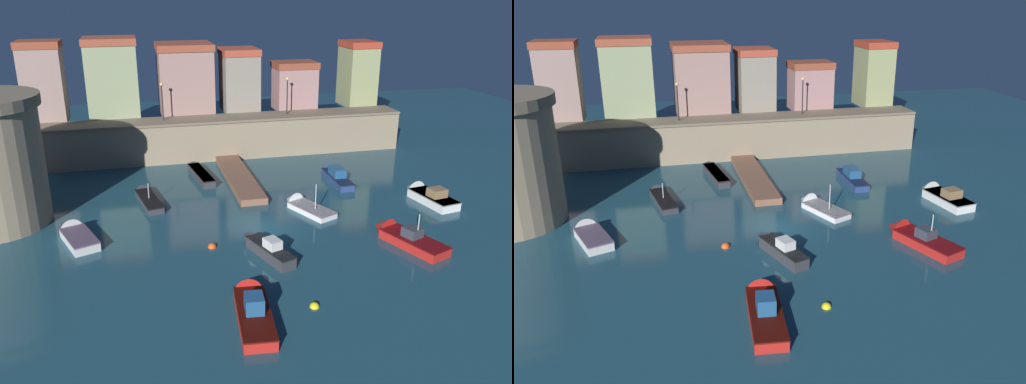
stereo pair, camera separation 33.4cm
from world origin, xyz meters
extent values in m
plane|color=#1E4756|center=(0.00, 0.00, 0.00)|extent=(101.26, 101.26, 0.00)
cube|color=gray|center=(0.00, 18.59, 1.99)|extent=(39.29, 3.42, 3.98)
cube|color=#73644F|center=(0.00, 18.59, 4.10)|extent=(39.29, 3.72, 0.24)
cube|color=gray|center=(-17.34, 22.18, 7.65)|extent=(4.03, 3.76, 7.33)
cube|color=#964129|center=(-17.34, 22.18, 11.67)|extent=(4.19, 3.91, 0.70)
cube|color=gray|center=(-10.59, 22.72, 7.73)|extent=(5.15, 4.85, 7.49)
cube|color=#9D4730|center=(-10.59, 22.72, 11.82)|extent=(5.35, 5.04, 0.70)
cube|color=gray|center=(-2.97, 23.16, 7.35)|extent=(5.66, 5.72, 6.73)
cube|color=#97442D|center=(-2.97, 23.16, 11.07)|extent=(5.88, 5.95, 0.70)
cube|color=gray|center=(2.94, 22.58, 7.04)|extent=(3.81, 4.57, 6.11)
cube|color=#AB432F|center=(2.94, 22.58, 10.45)|extent=(3.97, 4.75, 0.70)
cube|color=#A37573|center=(9.15, 22.09, 6.27)|extent=(4.50, 3.57, 4.58)
cube|color=brown|center=(9.15, 22.09, 8.91)|extent=(4.68, 3.72, 0.70)
cube|color=#909662|center=(16.90, 22.48, 7.29)|extent=(3.34, 4.36, 6.60)
cube|color=#AC3824|center=(16.90, 22.48, 10.94)|extent=(3.47, 4.53, 0.70)
cube|color=brown|center=(0.32, 10.55, 0.29)|extent=(2.31, 12.65, 0.58)
cylinder|color=brown|center=(1.36, 15.29, 0.35)|extent=(0.20, 0.20, 0.70)
cylinder|color=brown|center=(1.36, 12.13, 0.35)|extent=(0.20, 0.20, 0.70)
cylinder|color=brown|center=(1.36, 8.97, 0.35)|extent=(0.20, 0.20, 0.70)
cylinder|color=brown|center=(1.36, 5.81, 0.35)|extent=(0.20, 0.20, 0.70)
cylinder|color=black|center=(-5.81, 18.59, 5.98)|extent=(0.12, 0.12, 3.51)
sphere|color=#F9D172|center=(-5.81, 18.59, 7.88)|extent=(0.32, 0.32, 0.32)
cylinder|color=black|center=(7.27, 18.59, 6.02)|extent=(0.12, 0.12, 3.58)
sphere|color=#F9D172|center=(7.27, 18.59, 7.96)|extent=(0.32, 0.32, 0.32)
cube|color=red|center=(9.28, -5.55, 0.35)|extent=(3.37, 5.12, 0.71)
cone|color=red|center=(8.25, -2.73, 0.35)|extent=(2.11, 1.86, 1.76)
cube|color=maroon|center=(9.28, -5.55, 0.67)|extent=(3.44, 5.22, 0.08)
cube|color=#333842|center=(9.20, -5.35, 1.04)|extent=(1.40, 1.41, 0.68)
cube|color=#99B7C6|center=(9.01, -4.82, 1.08)|extent=(0.93, 0.39, 0.41)
cylinder|color=#B2B2B7|center=(9.35, -5.75, 1.63)|extent=(0.08, 0.08, 1.84)
cube|color=red|center=(-3.46, -11.60, 0.35)|extent=(2.24, 5.35, 0.70)
cone|color=red|center=(-3.14, -8.37, 0.35)|extent=(1.78, 1.56, 1.64)
cube|color=#561008|center=(-3.46, -11.60, 0.66)|extent=(2.29, 5.45, 0.08)
cube|color=navy|center=(-3.45, -11.53, 1.15)|extent=(1.10, 1.28, 0.91)
cube|color=silver|center=(-13.18, 0.31, 0.34)|extent=(2.97, 4.18, 0.68)
cone|color=silver|center=(-14.01, 2.54, 0.34)|extent=(1.93, 1.58, 1.66)
cube|color=slate|center=(-13.18, 0.31, 0.64)|extent=(3.03, 4.26, 0.08)
cube|color=navy|center=(9.06, 7.93, 0.32)|extent=(1.43, 5.18, 0.64)
cone|color=navy|center=(9.12, 11.16, 0.32)|extent=(1.29, 1.42, 1.26)
cube|color=#141C38|center=(9.06, 7.93, 0.60)|extent=(1.46, 5.28, 0.08)
cube|color=navy|center=(9.06, 8.10, 1.02)|extent=(1.14, 1.96, 0.75)
cube|color=#99B7C6|center=(9.08, 9.07, 1.06)|extent=(0.99, 0.08, 0.45)
cube|color=white|center=(14.89, 1.28, 0.37)|extent=(2.55, 4.62, 0.74)
cone|color=white|center=(14.44, 4.00, 0.37)|extent=(1.95, 1.50, 1.78)
cube|color=slate|center=(14.89, 1.28, 0.70)|extent=(2.61, 4.71, 0.08)
cube|color=olive|center=(14.94, 0.96, 1.09)|extent=(1.48, 1.35, 0.70)
cube|color=#333338|center=(-8.11, 6.61, 0.29)|extent=(2.18, 5.08, 0.57)
cone|color=#333338|center=(-8.70, 9.66, 0.29)|extent=(1.45, 1.58, 1.22)
cube|color=black|center=(-8.11, 6.61, 0.53)|extent=(2.23, 5.18, 0.08)
cylinder|color=#B2B2B7|center=(-8.10, 6.55, 1.22)|extent=(0.08, 0.08, 1.30)
cube|color=#333338|center=(-0.75, -4.71, 0.41)|extent=(2.48, 4.49, 0.83)
cone|color=#333338|center=(-1.64, -2.12, 0.41)|extent=(1.41, 1.50, 1.07)
cube|color=black|center=(-0.75, -4.71, 0.79)|extent=(2.53, 4.58, 0.08)
cube|color=silver|center=(-0.67, -4.95, 1.14)|extent=(1.19, 1.36, 0.61)
cube|color=#99B7C6|center=(-0.85, -4.41, 1.17)|extent=(0.75, 0.31, 0.37)
cube|color=white|center=(4.40, 1.75, 0.25)|extent=(3.15, 4.37, 0.51)
cone|color=white|center=(3.42, 4.07, 0.25)|extent=(1.94, 1.67, 1.63)
cube|color=#85576F|center=(4.40, 1.75, 0.47)|extent=(3.21, 4.46, 0.08)
cylinder|color=#B2B2B7|center=(4.56, 1.38, 1.53)|extent=(0.08, 0.08, 2.03)
cube|color=#333338|center=(-3.05, 11.83, 0.37)|extent=(1.87, 5.82, 0.73)
cone|color=#333338|center=(-3.53, 15.31, 0.37)|extent=(1.23, 1.53, 1.05)
cube|color=black|center=(-3.05, 11.83, 0.69)|extent=(1.91, 5.94, 0.08)
sphere|color=yellow|center=(0.16, -10.95, 0.00)|extent=(0.56, 0.56, 0.56)
sphere|color=#EA4C19|center=(-4.27, -2.35, 0.00)|extent=(0.60, 0.60, 0.60)
camera|label=1|loc=(-8.88, -34.56, 16.54)|focal=36.77mm
camera|label=2|loc=(-8.56, -34.64, 16.54)|focal=36.77mm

